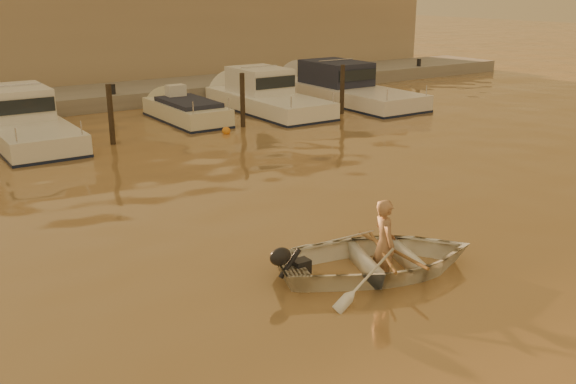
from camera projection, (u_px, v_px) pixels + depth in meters
ground_plane at (408, 306)px, 10.59m from camera, size 160.00×160.00×0.00m
dinghy at (379, 258)px, 11.75m from camera, size 4.43×3.76×0.78m
person at (384, 244)px, 11.69m from camera, size 0.58×0.72×1.70m
outboard_motor at (300, 267)px, 11.38m from camera, size 0.98×0.67×0.70m
oar_port at (392, 250)px, 11.77m from camera, size 0.31×2.09×0.13m
oar_starboard at (382, 251)px, 11.72m from camera, size 1.06×1.87×0.13m
moored_boat_2 at (25, 122)px, 21.76m from camera, size 2.36×7.87×1.75m
moored_boat_3 at (186, 115)px, 25.05m from camera, size 1.80×5.31×0.95m
moored_boat_4 at (268, 96)px, 26.91m from camera, size 2.46×7.50×1.75m
moored_boat_5 at (347, 88)px, 29.15m from camera, size 2.72×8.95×1.75m
piling_2 at (111, 118)px, 21.13m from camera, size 0.18×0.18×2.20m
piling_3 at (243, 103)px, 23.78m from camera, size 0.18×0.18×2.20m
piling_4 at (342, 92)px, 26.26m from camera, size 0.18×0.18×2.20m
fender_c at (36, 157)px, 19.35m from camera, size 0.30×0.30×0.30m
fender_d at (226, 131)px, 22.90m from camera, size 0.30×0.30×0.30m
fender_e at (308, 120)px, 24.79m from camera, size 0.30×0.30×0.30m
quay at (57, 105)px, 27.57m from camera, size 52.00×4.00×1.00m
waterfront_building at (21, 43)px, 31.23m from camera, size 46.00×7.00×4.80m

